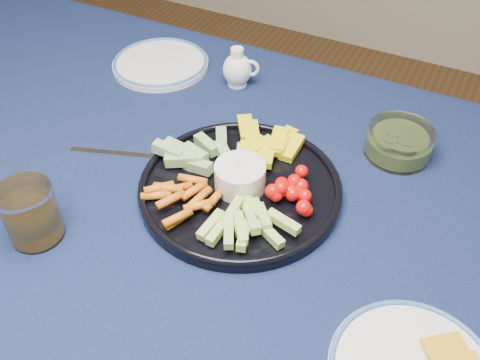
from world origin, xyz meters
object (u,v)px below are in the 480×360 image
at_px(side_plate_extra, 161,63).
at_px(pickle_bowl, 399,144).
at_px(dining_table, 153,246).
at_px(juice_tumbler, 32,216).
at_px(crudite_platter, 239,184).
at_px(creamer_pitcher, 238,69).

bearing_deg(side_plate_extra, pickle_bowl, -5.93).
bearing_deg(dining_table, juice_tumbler, -133.77).
relative_size(crudite_platter, creamer_pitcher, 3.99).
xyz_separation_m(crudite_platter, creamer_pitcher, (-0.15, 0.28, 0.02)).
bearing_deg(creamer_pitcher, side_plate_extra, -175.08).
xyz_separation_m(dining_table, juice_tumbler, (-0.11, -0.12, 0.13)).
relative_size(dining_table, creamer_pitcher, 20.59).
relative_size(creamer_pitcher, side_plate_extra, 0.40).
height_order(dining_table, creamer_pitcher, creamer_pitcher).
bearing_deg(creamer_pitcher, juice_tumbler, -98.55).
bearing_deg(creamer_pitcher, dining_table, -84.32).
bearing_deg(crudite_platter, dining_table, -138.12).
bearing_deg(crudite_platter, side_plate_extra, 140.81).
xyz_separation_m(dining_table, crudite_platter, (0.11, 0.10, 0.11)).
distance_m(dining_table, side_plate_extra, 0.43).
xyz_separation_m(pickle_bowl, juice_tumbler, (-0.42, -0.43, 0.02)).
xyz_separation_m(pickle_bowl, side_plate_extra, (-0.52, 0.05, -0.02)).
height_order(creamer_pitcher, pickle_bowl, creamer_pitcher).
distance_m(juice_tumbler, side_plate_extra, 0.49).
xyz_separation_m(crudite_platter, juice_tumbler, (-0.22, -0.22, 0.02)).
bearing_deg(pickle_bowl, creamer_pitcher, 168.65).
relative_size(crudite_platter, pickle_bowl, 2.87).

